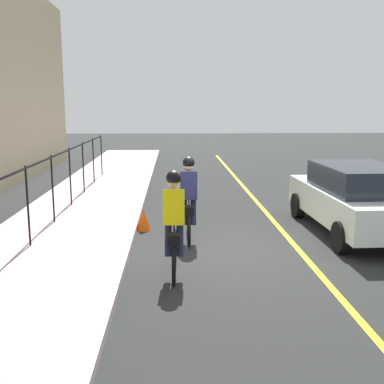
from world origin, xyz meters
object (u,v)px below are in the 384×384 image
object	(u,v)px
cyclist_lead	(189,199)
cyclist_follow	(174,224)
patrol_sedan	(355,198)
traffic_cone_near	(143,219)

from	to	relation	value
cyclist_lead	cyclist_follow	bearing A→B (deg)	172.32
cyclist_follow	patrol_sedan	size ratio (longest dim) A/B	0.41
patrol_sedan	traffic_cone_near	world-z (taller)	patrol_sedan
patrol_sedan	traffic_cone_near	size ratio (longest dim) A/B	8.70
cyclist_lead	cyclist_follow	xyz separation A→B (m)	(-2.10, 0.32, 0.00)
cyclist_lead	traffic_cone_near	size ratio (longest dim) A/B	3.57
traffic_cone_near	patrol_sedan	bearing A→B (deg)	-95.06
cyclist_follow	cyclist_lead	bearing A→B (deg)	-7.68
patrol_sedan	cyclist_follow	bearing A→B (deg)	120.07
cyclist_lead	patrol_sedan	size ratio (longest dim) A/B	0.41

